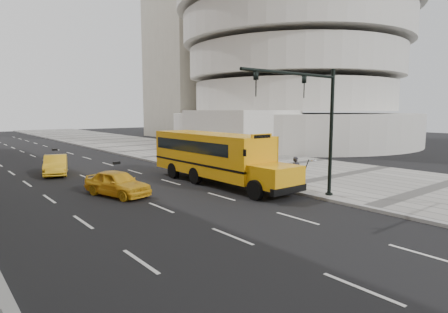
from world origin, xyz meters
TOP-DOWN VIEW (x-y plane):
  - ground at (0.00, 0.00)m, footprint 140.00×140.00m
  - sidewalk_museum at (12.00, 0.00)m, footprint 12.00×140.00m
  - curb_museum at (6.00, 0.00)m, footprint 0.30×140.00m
  - guggenheim at (29.37, 18.51)m, footprint 33.20×42.20m
  - school_bus at (4.50, -1.72)m, footprint 2.96×11.56m
  - taxi_near at (-1.55, -1.47)m, footprint 2.60×4.20m
  - taxi_far at (-2.23, 7.30)m, footprint 2.54×4.30m
  - pedestrian at (7.21, -5.92)m, footprint 0.69×0.56m
  - traffic_signal at (5.19, -8.62)m, footprint 6.18×0.36m

SIDE VIEW (x-z plane):
  - ground at x=0.00m, z-range 0.00..0.00m
  - sidewalk_museum at x=12.00m, z-range 0.00..0.15m
  - curb_museum at x=6.00m, z-range 0.00..0.15m
  - taxi_near at x=-1.55m, z-range 0.00..1.33m
  - taxi_far at x=-2.23m, z-range 0.00..1.34m
  - pedestrian at x=7.21m, z-range 0.15..1.78m
  - school_bus at x=4.50m, z-range 0.17..3.36m
  - traffic_signal at x=5.19m, z-range 0.89..7.29m
  - guggenheim at x=29.37m, z-range -3.92..31.08m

